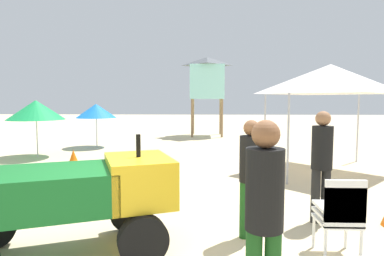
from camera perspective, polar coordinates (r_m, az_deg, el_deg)
utility_cart at (r=4.43m, az=-19.73°, el=-10.65°), size 2.81×2.05×1.50m
stacked_plastic_chairs at (r=4.49m, az=24.40°, el=-13.00°), size 0.48×0.48×1.02m
lifeguard_near_left at (r=5.56m, az=21.62°, el=-4.97°), size 0.32×0.32×1.78m
lifeguard_near_center at (r=2.88m, az=12.45°, el=-13.71°), size 0.32×0.32×1.79m
lifeguard_near_right at (r=4.68m, az=10.17°, el=-7.36°), size 0.32×0.32×1.67m
popup_canopy at (r=9.64m, az=22.90°, el=7.81°), size 2.96×2.96×2.90m
lifeguard_tower at (r=17.97m, az=2.62°, el=8.68°), size 1.98×1.98×4.26m
beach_umbrella_left at (r=12.36m, az=-25.49°, el=2.85°), size 1.90×1.90×1.95m
beach_umbrella_mid at (r=14.11m, az=-16.33°, el=2.88°), size 1.65×1.65×1.79m
traffic_cone_near at (r=9.58m, az=-19.89°, el=-5.32°), size 0.42×0.42×0.60m
cooler_box at (r=6.93m, az=-8.54°, el=-10.07°), size 0.44×0.33×0.33m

